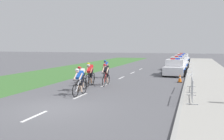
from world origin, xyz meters
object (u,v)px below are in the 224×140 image
at_px(crowd_barrier_front, 192,89).
at_px(crowd_barrier_middle, 192,81).
at_px(cyclist_lead, 79,81).
at_px(cyclist_fifth, 90,73).
at_px(police_car_nearest, 175,68).
at_px(cyclist_sixth, 106,69).
at_px(police_car_third, 181,61).
at_px(cyclist_third, 90,75).
at_px(police_car_second, 178,64).
at_px(traffic_cone_near, 180,78).
at_px(cyclist_fourth, 106,74).
at_px(cyclist_second, 81,78).
at_px(police_car_furthest, 183,59).

height_order(crowd_barrier_front, crowd_barrier_middle, same).
distance_m(cyclist_lead, crowd_barrier_front, 5.93).
relative_size(cyclist_fifth, police_car_nearest, 0.39).
bearing_deg(cyclist_sixth, cyclist_fifth, -91.16).
bearing_deg(police_car_third, cyclist_third, -104.99).
bearing_deg(cyclist_sixth, police_car_second, 59.47).
xyz_separation_m(cyclist_sixth, crowd_barrier_middle, (7.02, -4.13, -0.14)).
bearing_deg(traffic_cone_near, crowd_barrier_front, -81.98).
bearing_deg(crowd_barrier_front, cyclist_fourth, 150.15).
bearing_deg(cyclist_fifth, crowd_barrier_front, -28.04).
distance_m(cyclist_second, crowd_barrier_front, 6.50).
relative_size(cyclist_second, crowd_barrier_middle, 0.74).
relative_size(cyclist_fourth, cyclist_sixth, 1.00).
distance_m(cyclist_second, police_car_third, 21.20).
xyz_separation_m(police_car_nearest, crowd_barrier_front, (1.59, -10.95, -0.03)).
distance_m(cyclist_sixth, police_car_furthest, 21.08).
bearing_deg(cyclist_fifth, police_car_third, 72.69).
distance_m(police_car_third, crowd_barrier_middle, 18.77).
distance_m(cyclist_fifth, cyclist_sixth, 3.18).
xyz_separation_m(cyclist_second, police_car_second, (4.85, 15.33, -0.11)).
height_order(cyclist_third, police_car_furthest, police_car_furthest).
bearing_deg(police_car_second, cyclist_second, -107.54).
relative_size(cyclist_second, traffic_cone_near, 2.69).
xyz_separation_m(cyclist_second, cyclist_third, (-0.21, 1.75, 0.00)).
relative_size(cyclist_third, cyclist_fifth, 1.00).
bearing_deg(police_car_furthest, cyclist_second, -100.39).
xyz_separation_m(police_car_third, police_car_furthest, (-0.00, 5.78, 0.00)).
bearing_deg(traffic_cone_near, cyclist_fifth, -157.76).
height_order(cyclist_fourth, police_car_second, police_car_second).
bearing_deg(crowd_barrier_front, cyclist_second, 171.97).
bearing_deg(cyclist_third, cyclist_fourth, 32.34).
height_order(cyclist_fifth, cyclist_sixth, same).
height_order(police_car_second, traffic_cone_near, police_car_second).
bearing_deg(crowd_barrier_middle, cyclist_sixth, 149.56).
bearing_deg(crowd_barrier_front, crowd_barrier_middle, 90.60).
bearing_deg(police_car_second, police_car_furthest, 90.00).
xyz_separation_m(cyclist_fourth, crowd_barrier_middle, (5.66, -0.42, -0.14)).
relative_size(police_car_nearest, traffic_cone_near, 6.93).
relative_size(cyclist_fifth, police_car_third, 0.39).
distance_m(police_car_second, police_car_furthest, 11.09).
height_order(crowd_barrier_front, traffic_cone_near, crowd_barrier_front).
distance_m(cyclist_sixth, traffic_cone_near, 6.21).
height_order(cyclist_sixth, crowd_barrier_front, cyclist_sixth).
bearing_deg(cyclist_lead, cyclist_fifth, 106.13).
height_order(cyclist_fourth, crowd_barrier_middle, cyclist_fourth).
bearing_deg(crowd_barrier_middle, cyclist_second, -163.21).
relative_size(cyclist_lead, cyclist_sixth, 1.00).
bearing_deg(cyclist_fourth, cyclist_fifth, 159.80).
distance_m(cyclist_second, traffic_cone_near, 7.77).
distance_m(police_car_second, crowd_barrier_front, 16.31).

